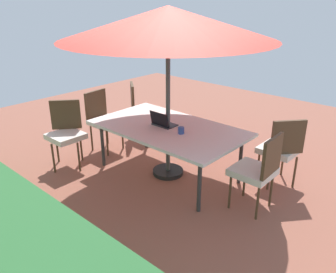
% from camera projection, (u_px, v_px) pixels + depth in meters
% --- Properties ---
extents(ground_plane, '(10.00, 10.00, 0.02)m').
position_uv_depth(ground_plane, '(168.00, 174.00, 5.05)').
color(ground_plane, '#935442').
extents(dining_table, '(2.11, 1.22, 0.73)m').
position_uv_depth(dining_table, '(168.00, 130.00, 4.79)').
color(dining_table, white).
rests_on(dining_table, ground_plane).
extents(patio_umbrella, '(2.75, 2.75, 2.30)m').
position_uv_depth(patio_umbrella, '(168.00, 24.00, 4.26)').
color(patio_umbrella, '#4C4C4C').
rests_on(patio_umbrella, ground_plane).
extents(chair_southwest, '(0.59, 0.58, 0.98)m').
position_uv_depth(chair_southwest, '(281.00, 147.00, 4.56)').
color(chair_southwest, silver).
rests_on(chair_southwest, ground_plane).
extents(chair_west, '(0.47, 0.46, 0.98)m').
position_uv_depth(chair_west, '(258.00, 168.00, 4.01)').
color(chair_west, silver).
rests_on(chair_west, ground_plane).
extents(chair_northeast, '(0.59, 0.58, 0.98)m').
position_uv_depth(chair_northeast, '(66.00, 131.00, 5.12)').
color(chair_northeast, silver).
rests_on(chair_northeast, ground_plane).
extents(chair_east, '(0.48, 0.47, 0.98)m').
position_uv_depth(chair_east, '(103.00, 118.00, 5.67)').
color(chair_east, silver).
rests_on(chair_east, ground_plane).
extents(chair_southeast, '(0.58, 0.58, 0.98)m').
position_uv_depth(chair_southeast, '(141.00, 107.00, 6.20)').
color(chair_southeast, silver).
rests_on(chair_southeast, ground_plane).
extents(laptop, '(0.32, 0.25, 0.21)m').
position_uv_depth(laptop, '(163.00, 123.00, 4.79)').
color(laptop, '#2D2D33').
rests_on(laptop, dining_table).
extents(cup, '(0.08, 0.08, 0.09)m').
position_uv_depth(cup, '(181.00, 130.00, 4.52)').
color(cup, '#334C99').
rests_on(cup, dining_table).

